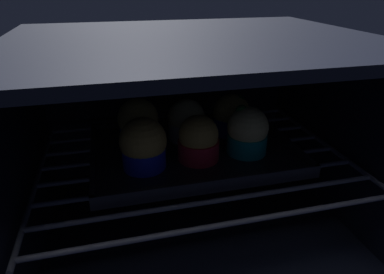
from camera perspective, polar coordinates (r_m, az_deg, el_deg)
name	(u,v)px	position (r cm, az deg, el deg)	size (l,w,h in cm)	color
oven_cavity	(188,132)	(64.91, -0.61, 0.77)	(59.00, 47.00, 37.00)	black
oven_rack	(194,158)	(62.75, 0.33, -3.61)	(54.80, 42.00, 0.80)	#444756
baking_tray	(192,150)	(63.47, 0.00, -2.15)	(36.42, 27.14, 2.20)	black
muffin_row0_col0	(143,145)	(55.57, -8.19, -1.41)	(7.73, 7.73, 8.69)	#1928B7
muffin_row0_col1	(196,140)	(57.62, 0.73, -0.50)	(7.15, 7.15, 8.01)	red
muffin_row0_col2	(247,132)	(60.61, 9.29, 0.84)	(7.26, 7.26, 8.84)	#0C8C84
muffin_row1_col0	(138,123)	(64.68, -8.99, 2.38)	(7.67, 7.67, 8.58)	#1928B7
muffin_row1_col1	(185,122)	(65.58, -1.20, 2.60)	(7.21, 7.21, 7.87)	silver
muffin_row1_col2	(231,116)	(68.35, 6.65, 3.53)	(7.36, 7.36, 8.04)	#1928B7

